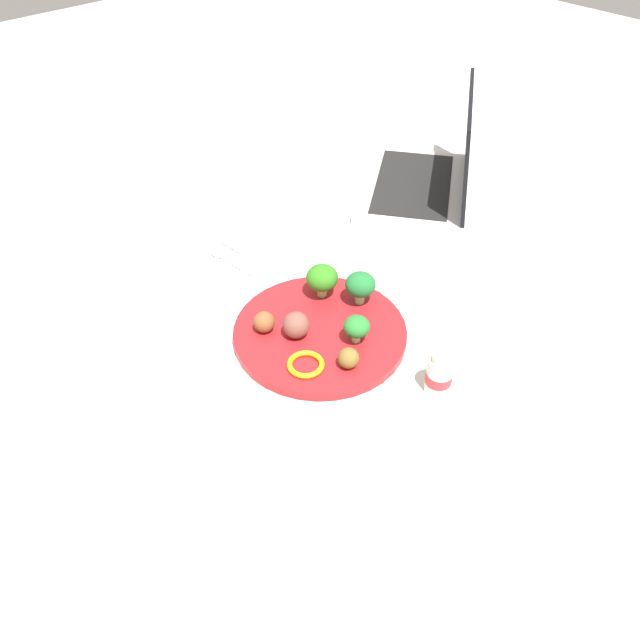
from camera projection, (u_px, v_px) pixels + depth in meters
ground_plane at (320, 337)px, 1.03m from camera, size 4.00×4.00×0.00m
plate at (320, 333)px, 1.02m from camera, size 0.28×0.28×0.02m
broccoli_floret_center at (360, 285)px, 1.04m from camera, size 0.05×0.05×0.06m
broccoli_floret_front_right at (322, 278)px, 1.06m from camera, size 0.05×0.05×0.06m
broccoli_floret_back_right at (357, 327)px, 0.98m from camera, size 0.04×0.04×0.05m
meatball_front_left at (264, 322)px, 1.00m from camera, size 0.03×0.03×0.03m
meatball_far_rim at (348, 358)px, 0.94m from camera, size 0.03×0.03×0.03m
meatball_mid_left at (296, 325)px, 0.99m from camera, size 0.04×0.04×0.04m
pepper_ring_near_rim at (306, 364)px, 0.95m from camera, size 0.08×0.08×0.01m
napkin at (240, 260)px, 1.18m from camera, size 0.18×0.13×0.01m
fork at (230, 260)px, 1.17m from camera, size 0.12×0.03×0.01m
knife at (245, 252)px, 1.19m from camera, size 0.15×0.02×0.01m
yogurt_bottle at (439, 375)px, 0.92m from camera, size 0.04×0.04×0.07m
laptop at (428, 175)px, 1.35m from camera, size 0.37×0.39×0.22m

